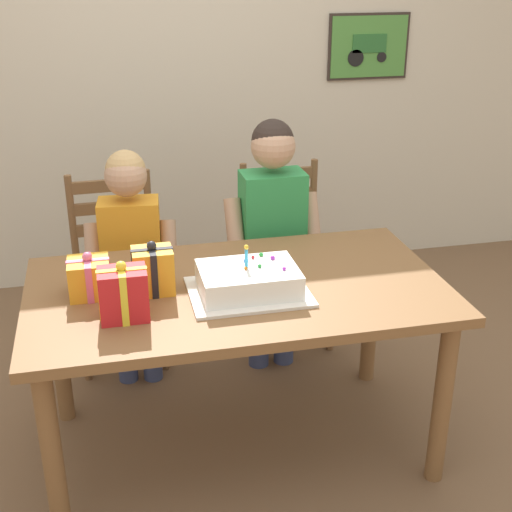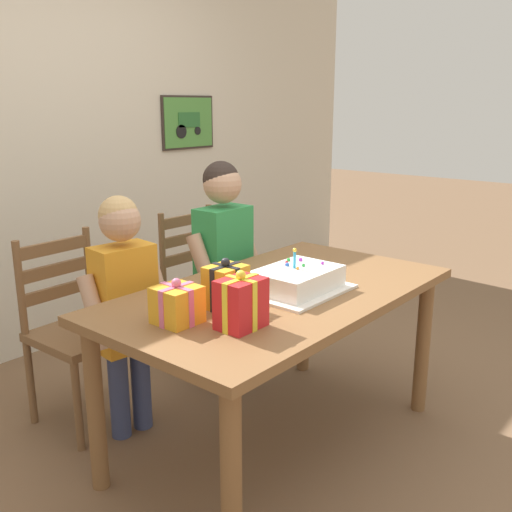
{
  "view_description": "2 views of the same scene",
  "coord_description": "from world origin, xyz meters",
  "px_view_note": "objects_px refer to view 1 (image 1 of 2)",
  "views": [
    {
      "loc": [
        -0.47,
        -2.35,
        1.91
      ],
      "look_at": [
        0.08,
        0.02,
        0.85
      ],
      "focal_mm": 49.09,
      "sensor_mm": 36.0,
      "label": 1
    },
    {
      "loc": [
        -1.87,
        -1.44,
        1.52
      ],
      "look_at": [
        0.05,
        0.17,
        0.86
      ],
      "focal_mm": 40.5,
      "sensor_mm": 36.0,
      "label": 2
    }
  ],
  "objects_px": {
    "gift_box_red_large": "(153,270)",
    "gift_box_beside_cake": "(123,294)",
    "dining_table": "(237,307)",
    "birthday_cake": "(249,281)",
    "chair_left": "(117,268)",
    "gift_box_corner_small": "(89,277)",
    "child_younger": "(131,248)",
    "child_older": "(272,223)",
    "chair_right": "(285,253)"
  },
  "relations": [
    {
      "from": "gift_box_red_large",
      "to": "gift_box_corner_small",
      "type": "relative_size",
      "value": 1.19
    },
    {
      "from": "gift_box_beside_cake",
      "to": "gift_box_corner_small",
      "type": "bearing_deg",
      "value": 118.49
    },
    {
      "from": "birthday_cake",
      "to": "child_older",
      "type": "bearing_deg",
      "value": 68.75
    },
    {
      "from": "gift_box_corner_small",
      "to": "gift_box_red_large",
      "type": "bearing_deg",
      "value": -6.61
    },
    {
      "from": "chair_right",
      "to": "child_younger",
      "type": "distance_m",
      "value": 0.88
    },
    {
      "from": "dining_table",
      "to": "child_younger",
      "type": "relative_size",
      "value": 1.39
    },
    {
      "from": "gift_box_corner_small",
      "to": "gift_box_beside_cake",
      "type": "bearing_deg",
      "value": -61.51
    },
    {
      "from": "gift_box_red_large",
      "to": "gift_box_beside_cake",
      "type": "bearing_deg",
      "value": -122.74
    },
    {
      "from": "child_older",
      "to": "gift_box_corner_small",
      "type": "bearing_deg",
      "value": -146.6
    },
    {
      "from": "dining_table",
      "to": "chair_right",
      "type": "xyz_separation_m",
      "value": [
        0.43,
        0.89,
        -0.19
      ]
    },
    {
      "from": "gift_box_corner_small",
      "to": "dining_table",
      "type": "bearing_deg",
      "value": -5.11
    },
    {
      "from": "gift_box_corner_small",
      "to": "chair_right",
      "type": "xyz_separation_m",
      "value": [
        0.98,
        0.84,
        -0.35
      ]
    },
    {
      "from": "child_older",
      "to": "child_younger",
      "type": "relative_size",
      "value": 1.09
    },
    {
      "from": "chair_left",
      "to": "gift_box_corner_small",
      "type": "bearing_deg",
      "value": -97.44
    },
    {
      "from": "gift_box_red_large",
      "to": "child_older",
      "type": "relative_size",
      "value": 0.17
    },
    {
      "from": "gift_box_beside_cake",
      "to": "birthday_cake",
      "type": "bearing_deg",
      "value": 10.79
    },
    {
      "from": "dining_table",
      "to": "gift_box_red_large",
      "type": "xyz_separation_m",
      "value": [
        -0.31,
        0.02,
        0.18
      ]
    },
    {
      "from": "child_younger",
      "to": "chair_right",
      "type": "bearing_deg",
      "value": 20.18
    },
    {
      "from": "gift_box_corner_small",
      "to": "child_younger",
      "type": "bearing_deg",
      "value": 72.01
    },
    {
      "from": "gift_box_corner_small",
      "to": "chair_left",
      "type": "xyz_separation_m",
      "value": [
        0.11,
        0.84,
        -0.35
      ]
    },
    {
      "from": "birthday_cake",
      "to": "gift_box_red_large",
      "type": "bearing_deg",
      "value": 164.27
    },
    {
      "from": "chair_left",
      "to": "child_older",
      "type": "distance_m",
      "value": 0.83
    },
    {
      "from": "dining_table",
      "to": "birthday_cake",
      "type": "distance_m",
      "value": 0.16
    },
    {
      "from": "gift_box_corner_small",
      "to": "child_younger",
      "type": "relative_size",
      "value": 0.15
    },
    {
      "from": "child_younger",
      "to": "birthday_cake",
      "type": "bearing_deg",
      "value": -59.66
    },
    {
      "from": "gift_box_red_large",
      "to": "gift_box_beside_cake",
      "type": "height_order",
      "value": "gift_box_beside_cake"
    },
    {
      "from": "dining_table",
      "to": "gift_box_beside_cake",
      "type": "bearing_deg",
      "value": -159.42
    },
    {
      "from": "child_older",
      "to": "gift_box_beside_cake",
      "type": "bearing_deg",
      "value": -133.45
    },
    {
      "from": "birthday_cake",
      "to": "gift_box_beside_cake",
      "type": "relative_size",
      "value": 2.04
    },
    {
      "from": "gift_box_beside_cake",
      "to": "chair_right",
      "type": "xyz_separation_m",
      "value": [
        0.86,
        1.05,
        -0.37
      ]
    },
    {
      "from": "chair_left",
      "to": "child_younger",
      "type": "height_order",
      "value": "child_younger"
    },
    {
      "from": "child_younger",
      "to": "dining_table",
      "type": "bearing_deg",
      "value": -58.59
    },
    {
      "from": "dining_table",
      "to": "chair_right",
      "type": "bearing_deg",
      "value": 64.1
    },
    {
      "from": "child_younger",
      "to": "chair_left",
      "type": "bearing_deg",
      "value": 103.13
    },
    {
      "from": "gift_box_corner_small",
      "to": "child_younger",
      "type": "xyz_separation_m",
      "value": [
        0.18,
        0.55,
        -0.12
      ]
    },
    {
      "from": "gift_box_beside_cake",
      "to": "child_older",
      "type": "relative_size",
      "value": 0.17
    },
    {
      "from": "dining_table",
      "to": "birthday_cake",
      "type": "relative_size",
      "value": 3.59
    },
    {
      "from": "birthday_cake",
      "to": "chair_left",
      "type": "height_order",
      "value": "birthday_cake"
    },
    {
      "from": "dining_table",
      "to": "gift_box_beside_cake",
      "type": "relative_size",
      "value": 7.31
    },
    {
      "from": "gift_box_corner_small",
      "to": "chair_right",
      "type": "height_order",
      "value": "chair_right"
    },
    {
      "from": "chair_left",
      "to": "chair_right",
      "type": "bearing_deg",
      "value": 0.0
    },
    {
      "from": "birthday_cake",
      "to": "chair_left",
      "type": "relative_size",
      "value": 0.48
    },
    {
      "from": "gift_box_beside_cake",
      "to": "chair_left",
      "type": "xyz_separation_m",
      "value": [
        -0.0,
        1.05,
        -0.37
      ]
    },
    {
      "from": "chair_right",
      "to": "child_younger",
      "type": "height_order",
      "value": "child_younger"
    },
    {
      "from": "dining_table",
      "to": "chair_left",
      "type": "distance_m",
      "value": 1.01
    },
    {
      "from": "birthday_cake",
      "to": "child_older",
      "type": "height_order",
      "value": "child_older"
    },
    {
      "from": "chair_right",
      "to": "gift_box_corner_small",
      "type": "bearing_deg",
      "value": -139.2
    },
    {
      "from": "chair_left",
      "to": "child_older",
      "type": "bearing_deg",
      "value": -22.09
    },
    {
      "from": "birthday_cake",
      "to": "chair_right",
      "type": "height_order",
      "value": "birthday_cake"
    },
    {
      "from": "gift_box_beside_cake",
      "to": "chair_left",
      "type": "bearing_deg",
      "value": 90.21
    }
  ]
}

